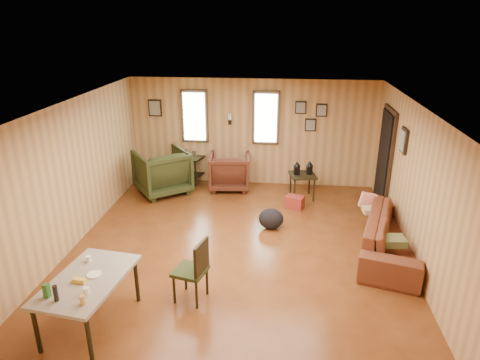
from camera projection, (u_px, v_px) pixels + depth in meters
The scene contains 11 objects.
room at pixel (249, 174), 7.06m from camera, with size 5.54×6.04×2.44m.
sofa at pixel (396, 230), 6.88m from camera, with size 2.24×0.66×0.88m, color brown.
recliner_brown at pixel (230, 170), 9.55m from camera, with size 0.87×0.81×0.89m, color #482215.
recliner_green at pixel (162, 170), 9.28m from camera, with size 1.03×0.97×1.06m, color #293216.
end_table at pixel (191, 164), 9.95m from camera, with size 0.75×0.71×0.78m.
side_table at pixel (303, 173), 8.99m from camera, with size 0.61×0.61×0.83m.
cooler at pixel (295, 202), 8.67m from camera, with size 0.41×0.35×0.25m.
backpack at pixel (271, 219), 7.79m from camera, with size 0.53×0.45×0.39m.
sofa_pillows at pixel (380, 222), 7.02m from camera, with size 0.51×1.56×0.32m.
dining_table at pixel (87, 283), 5.18m from camera, with size 0.96×1.42×0.87m.
dining_chair at pixel (195, 267), 5.71m from camera, with size 0.50×0.50×0.91m.
Camera 1 is at (0.72, -6.33, 3.65)m, focal length 32.00 mm.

